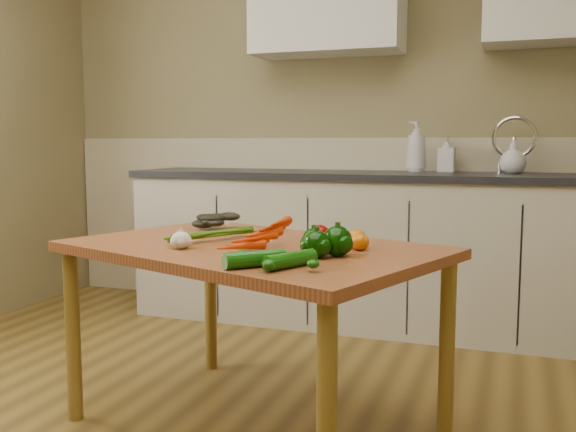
% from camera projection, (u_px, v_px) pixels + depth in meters
% --- Properties ---
extents(room, '(4.04, 5.04, 2.64)m').
position_uv_depth(room, '(153.00, 81.00, 1.86)').
color(room, brown).
rests_on(room, ground).
extents(counter_run, '(2.84, 0.64, 1.14)m').
position_uv_depth(counter_run, '(371.00, 247.00, 3.76)').
color(counter_run, '#BAB09B').
rests_on(counter_run, ground).
extents(table, '(1.51, 1.23, 0.70)m').
position_uv_depth(table, '(252.00, 266.00, 2.33)').
color(table, '#A4572F').
rests_on(table, ground).
extents(soap_bottle_a, '(0.16, 0.16, 0.30)m').
position_uv_depth(soap_bottle_a, '(416.00, 146.00, 3.75)').
color(soap_bottle_a, silver).
rests_on(soap_bottle_a, counter_run).
extents(soap_bottle_b, '(0.10, 0.10, 0.21)m').
position_uv_depth(soap_bottle_b, '(447.00, 154.00, 3.72)').
color(soap_bottle_b, silver).
rests_on(soap_bottle_b, counter_run).
extents(soap_bottle_c, '(0.17, 0.17, 0.18)m').
position_uv_depth(soap_bottle_c, '(513.00, 157.00, 3.53)').
color(soap_bottle_c, silver).
rests_on(soap_bottle_c, counter_run).
extents(carrot_bunch, '(0.29, 0.26, 0.07)m').
position_uv_depth(carrot_bunch, '(247.00, 236.00, 2.31)').
color(carrot_bunch, '#EC3B05').
rests_on(carrot_bunch, table).
extents(leafy_greens, '(0.19, 0.17, 0.09)m').
position_uv_depth(leafy_greens, '(218.00, 218.00, 2.73)').
color(leafy_greens, black).
rests_on(leafy_greens, table).
extents(garlic_bulb, '(0.07, 0.07, 0.06)m').
position_uv_depth(garlic_bulb, '(181.00, 240.00, 2.23)').
color(garlic_bulb, silver).
rests_on(garlic_bulb, table).
extents(pepper_a, '(0.08, 0.08, 0.08)m').
position_uv_depth(pepper_a, '(314.00, 241.00, 2.15)').
color(pepper_a, black).
rests_on(pepper_a, table).
extents(pepper_b, '(0.10, 0.10, 0.10)m').
position_uv_depth(pepper_b, '(337.00, 241.00, 2.08)').
color(pepper_b, black).
rests_on(pepper_b, table).
extents(pepper_c, '(0.09, 0.09, 0.09)m').
position_uv_depth(pepper_c, '(316.00, 244.00, 2.05)').
color(pepper_c, black).
rests_on(pepper_c, table).
extents(tomato_a, '(0.08, 0.08, 0.07)m').
position_uv_depth(tomato_a, '(319.00, 234.00, 2.33)').
color(tomato_a, '#880402').
rests_on(tomato_a, table).
extents(tomato_b, '(0.07, 0.07, 0.07)m').
position_uv_depth(tomato_b, '(356.00, 239.00, 2.24)').
color(tomato_b, '#D36005').
rests_on(tomato_b, table).
extents(tomato_c, '(0.06, 0.06, 0.06)m').
position_uv_depth(tomato_c, '(360.00, 242.00, 2.20)').
color(tomato_c, '#D36005').
rests_on(tomato_c, table).
extents(zucchini_a, '(0.12, 0.19, 0.05)m').
position_uv_depth(zucchini_a, '(290.00, 260.00, 1.89)').
color(zucchini_a, '#0C4807').
rests_on(zucchini_a, table).
extents(zucchini_b, '(0.17, 0.18, 0.05)m').
position_uv_depth(zucchini_b, '(255.00, 259.00, 1.90)').
color(zucchini_b, '#0C4807').
rests_on(zucchini_b, table).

